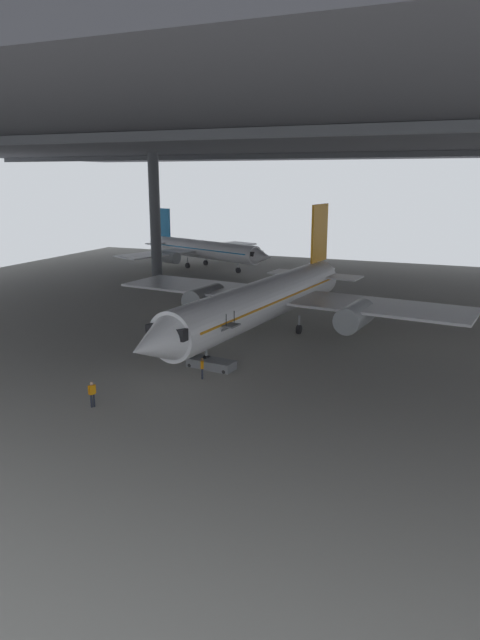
# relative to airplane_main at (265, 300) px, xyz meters

# --- Properties ---
(ground_plane) EXTENTS (110.00, 110.00, 0.00)m
(ground_plane) POSITION_rel_airplane_main_xyz_m (-0.49, -1.07, -3.52)
(ground_plane) COLOR gray
(hangar_structure) EXTENTS (121.00, 99.00, 19.16)m
(hangar_structure) POSITION_rel_airplane_main_xyz_m (-0.56, 12.68, 15.01)
(hangar_structure) COLOR #4C4F54
(hangar_structure) RESTS_ON ground_plane
(airplane_main) EXTENTS (36.91, 37.98, 11.82)m
(airplane_main) POSITION_rel_airplane_main_xyz_m (0.00, 0.00, 0.00)
(airplane_main) COLOR white
(airplane_main) RESTS_ON ground_plane
(boarding_stairs) EXTENTS (4.42, 1.98, 4.73)m
(boarding_stairs) POSITION_rel_airplane_main_xyz_m (-0.70, -10.50, -2.78)
(boarding_stairs) COLOR slate
(boarding_stairs) RESTS_ON ground_plane
(crew_worker_near_nose) EXTENTS (0.37, 0.49, 1.76)m
(crew_worker_near_nose) POSITION_rel_airplane_main_xyz_m (-4.62, -20.60, -2.50)
(crew_worker_near_nose) COLOR #232838
(crew_worker_near_nose) RESTS_ON ground_plane
(crew_worker_by_stairs) EXTENTS (0.34, 0.52, 1.64)m
(crew_worker_by_stairs) POSITION_rel_airplane_main_xyz_m (-0.31, -13.01, -2.58)
(crew_worker_by_stairs) COLOR #232838
(crew_worker_by_stairs) RESTS_ON ground_plane
(airplane_distant) EXTENTS (28.03, 27.89, 9.42)m
(airplane_distant) POSITION_rel_airplane_main_xyz_m (-23.80, 35.49, -0.45)
(airplane_distant) COLOR white
(airplane_distant) RESTS_ON ground_plane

